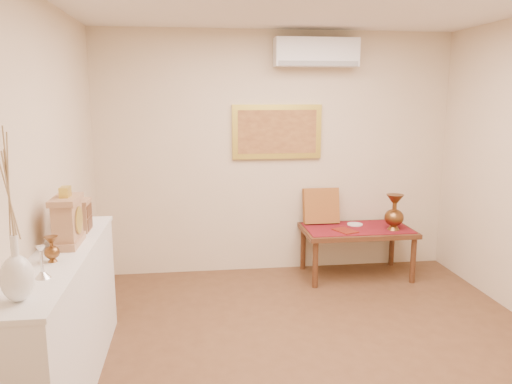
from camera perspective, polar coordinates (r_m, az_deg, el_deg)
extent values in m
plane|color=brown|center=(3.96, 8.02, -19.48)|extent=(4.50, 4.50, 0.00)
cube|color=beige|center=(5.65, 2.35, 4.39)|extent=(4.00, 0.02, 2.70)
cube|color=beige|center=(3.50, -24.68, -0.71)|extent=(0.02, 4.50, 2.70)
cube|color=maroon|center=(5.65, 11.47, -4.04)|extent=(1.14, 0.59, 0.01)
cylinder|color=white|center=(5.76, 11.24, -3.64)|extent=(0.17, 0.17, 0.01)
cube|color=maroon|center=(5.48, 10.17, -4.37)|extent=(0.26, 0.30, 0.01)
cube|color=maroon|center=(5.74, 7.44, -1.57)|extent=(0.40, 0.18, 0.42)
cube|color=white|center=(3.72, -20.92, -13.97)|extent=(0.35, 2.00, 0.95)
cube|color=white|center=(3.55, -21.47, -6.75)|extent=(0.37, 2.02, 0.03)
cube|color=tan|center=(3.70, -20.61, -5.30)|extent=(0.16, 0.36, 0.05)
cube|color=tan|center=(3.67, -20.77, -3.05)|extent=(0.14, 0.30, 0.25)
cylinder|color=beige|center=(3.65, -19.62, -3.04)|extent=(0.01, 0.17, 0.17)
cylinder|color=gold|center=(3.65, -19.54, -3.04)|extent=(0.01, 0.19, 0.19)
cube|color=tan|center=(3.64, -20.92, -0.83)|extent=(0.17, 0.34, 0.04)
cube|color=gold|center=(3.63, -20.98, 0.02)|extent=(0.06, 0.11, 0.07)
cube|color=tan|center=(4.02, -19.55, -2.72)|extent=(0.15, 0.20, 0.22)
cube|color=#4F2B17|center=(4.02, -18.43, -3.39)|extent=(0.01, 0.17, 0.09)
cube|color=#4F2B17|center=(4.00, -18.52, -2.00)|extent=(0.01, 0.17, 0.09)
cube|color=tan|center=(4.00, -19.66, -1.02)|extent=(0.16, 0.21, 0.02)
cube|color=#4F2B17|center=(5.66, 11.46, -4.33)|extent=(1.20, 0.70, 0.05)
cylinder|color=#4F2B17|center=(5.33, 6.79, -8.26)|extent=(0.06, 0.06, 0.50)
cylinder|color=#4F2B17|center=(5.68, 17.51, -7.47)|extent=(0.06, 0.06, 0.50)
cylinder|color=#4F2B17|center=(5.86, 5.40, -6.42)|extent=(0.06, 0.06, 0.50)
cylinder|color=#4F2B17|center=(6.18, 15.26, -5.84)|extent=(0.06, 0.06, 0.50)
cube|color=gold|center=(5.60, 2.41, 6.90)|extent=(1.00, 0.05, 0.60)
cube|color=#A9703A|center=(5.57, 2.46, 6.88)|extent=(0.88, 0.01, 0.48)
cube|color=silver|center=(5.58, 6.88, 15.55)|extent=(0.90, 0.24, 0.30)
cube|color=gray|center=(5.46, 7.16, 14.39)|extent=(0.86, 0.02, 0.05)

